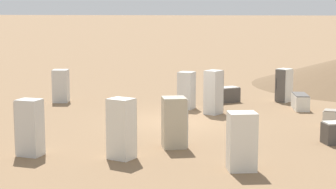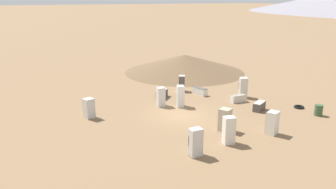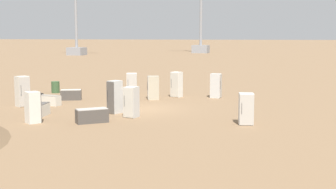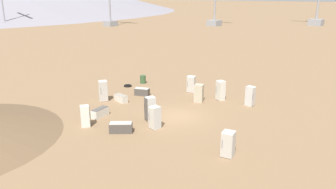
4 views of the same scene
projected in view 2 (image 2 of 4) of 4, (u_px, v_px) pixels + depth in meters
ground_plane at (182, 116)px, 26.37m from camera, size 1000.00×1000.00×0.00m
dirt_mound at (184, 63)px, 41.81m from camera, size 15.22×15.22×2.22m
discarded_fridge_0 at (162, 94)px, 31.02m from camera, size 1.66×1.55×0.74m
discarded_fridge_1 at (161, 97)px, 28.47m from camera, size 0.77×0.81×1.68m
discarded_fridge_2 at (243, 88)px, 30.98m from camera, size 0.95×0.97×1.92m
discarded_fridge_3 at (200, 91)px, 31.97m from camera, size 0.83×1.59×0.70m
discarded_fridge_4 at (238, 99)px, 29.73m from camera, size 1.49×0.81×0.65m
discarded_fridge_5 at (225, 120)px, 23.12m from camera, size 0.99×0.97×1.65m
discarded_fridge_6 at (272, 123)px, 22.57m from camera, size 0.93×0.88×1.64m
discarded_fridge_7 at (89, 108)px, 25.65m from camera, size 0.84×0.88×1.59m
discarded_fridge_8 at (180, 96)px, 28.33m from camera, size 0.82×0.91×1.89m
discarded_fridge_9 at (182, 83)px, 33.07m from camera, size 0.86×0.88×1.62m
discarded_fridge_10 at (259, 106)px, 27.49m from camera, size 1.54×1.10×0.73m
discarded_fridge_11 at (196, 142)px, 19.38m from camera, size 0.78×0.64×1.75m
discarded_fridge_12 at (229, 130)px, 21.05m from camera, size 0.86×0.82×1.84m
scrap_tire at (299, 107)px, 28.19m from camera, size 0.85×0.85×0.18m
rusty_barrel at (319, 110)px, 26.27m from camera, size 0.63×0.63×0.89m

